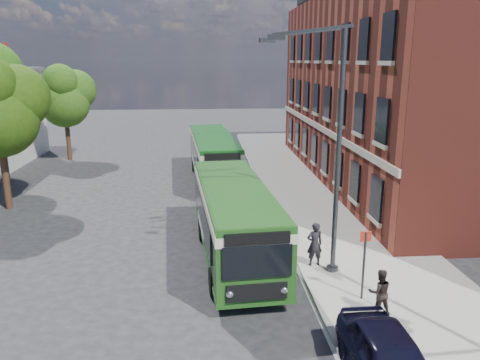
{
  "coord_description": "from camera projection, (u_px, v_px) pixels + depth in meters",
  "views": [
    {
      "loc": [
        0.49,
        -18.01,
        7.87
      ],
      "look_at": [
        2.14,
        4.0,
        2.2
      ],
      "focal_mm": 35.0,
      "sensor_mm": 36.0,
      "label": 1
    }
  ],
  "objects": [
    {
      "name": "ground",
      "position": [
        196.0,
        256.0,
        19.31
      ],
      "size": [
        120.0,
        120.0,
        0.0
      ],
      "primitive_type": "plane",
      "color": "#252427",
      "rests_on": "ground"
    },
    {
      "name": "pavement",
      "position": [
        317.0,
        197.0,
        27.53
      ],
      "size": [
        6.0,
        48.0,
        0.15
      ],
      "primitive_type": "cube",
      "color": "#99978B",
      "rests_on": "ground"
    },
    {
      "name": "kerb_line",
      "position": [
        266.0,
        199.0,
        27.32
      ],
      "size": [
        0.12,
        48.0,
        0.01
      ],
      "primitive_type": "cube",
      "color": "beige",
      "rests_on": "ground"
    },
    {
      "name": "brick_office",
      "position": [
        414.0,
        74.0,
        30.18
      ],
      "size": [
        12.1,
        26.0,
        14.2
      ],
      "color": "maroon",
      "rests_on": "ground"
    },
    {
      "name": "flagpole",
      "position": [
        1.0,
        108.0,
        29.74
      ],
      "size": [
        0.95,
        0.1,
        9.0
      ],
      "color": "#323437",
      "rests_on": "ground"
    },
    {
      "name": "street_lamp",
      "position": [
        329.0,
        150.0,
        16.54
      ],
      "size": [
        2.96,
        2.38,
        9.0
      ],
      "color": "#323437",
      "rests_on": "ground"
    },
    {
      "name": "bus_stop_sign",
      "position": [
        364.0,
        261.0,
        15.29
      ],
      "size": [
        0.35,
        0.08,
        2.52
      ],
      "color": "#323437",
      "rests_on": "ground"
    },
    {
      "name": "bus_front",
      "position": [
        234.0,
        214.0,
        18.86
      ],
      "size": [
        3.33,
        10.13,
        3.02
      ],
      "color": "#23561B",
      "rests_on": "ground"
    },
    {
      "name": "bus_rear",
      "position": [
        213.0,
        153.0,
        31.32
      ],
      "size": [
        3.39,
        11.37,
        3.02
      ],
      "color": "#135518",
      "rests_on": "ground"
    },
    {
      "name": "pedestrian_a",
      "position": [
        315.0,
        244.0,
        17.94
      ],
      "size": [
        0.69,
        0.51,
        1.74
      ],
      "primitive_type": "imported",
      "rotation": [
        0.0,
        0.0,
        3.29
      ],
      "color": "black",
      "rests_on": "pavement"
    },
    {
      "name": "pedestrian_b",
      "position": [
        380.0,
        292.0,
        14.48
      ],
      "size": [
        0.76,
        0.6,
        1.5
      ],
      "primitive_type": "imported",
      "rotation": [
        0.0,
        0.0,
        3.09
      ],
      "color": "black",
      "rests_on": "pavement"
    },
    {
      "name": "tree_right",
      "position": [
        65.0,
        96.0,
        36.76
      ],
      "size": [
        4.51,
        4.29,
        7.61
      ],
      "color": "#321F12",
      "rests_on": "ground"
    }
  ]
}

